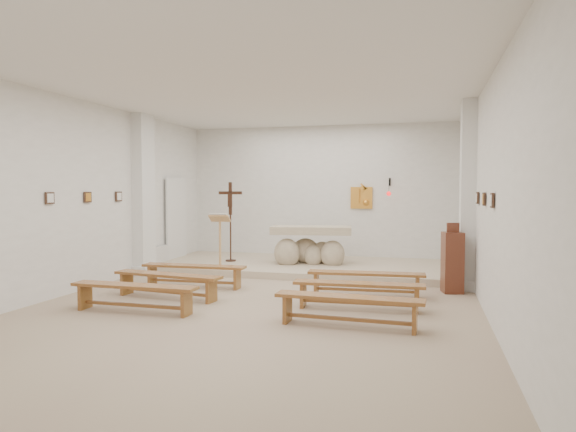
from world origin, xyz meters
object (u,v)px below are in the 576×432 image
(crucifix_stand, at_px, (230,216))
(lectern, at_px, (220,241))
(bench_right_second, at_px, (358,289))
(bench_right_third, at_px, (349,304))
(donation_pedestal, at_px, (452,262))
(bench_left_second, at_px, (167,280))
(bench_right_front, at_px, (366,278))
(altar, at_px, (310,248))
(bench_left_front, at_px, (194,270))
(bench_left_third, at_px, (134,291))

(crucifix_stand, bearing_deg, lectern, -84.00)
(bench_right_second, distance_m, bench_right_third, 1.04)
(crucifix_stand, height_order, donation_pedestal, crucifix_stand)
(bench_left_second, bearing_deg, bench_right_third, -9.96)
(bench_right_front, distance_m, bench_left_second, 3.43)
(lectern, distance_m, bench_right_third, 4.86)
(altar, relative_size, crucifix_stand, 1.02)
(bench_left_second, bearing_deg, crucifix_stand, 101.41)
(bench_left_front, relative_size, bench_left_third, 1.00)
(bench_right_second, bearing_deg, lectern, 141.10)
(bench_right_second, bearing_deg, bench_left_third, -164.61)
(altar, height_order, crucifix_stand, crucifix_stand)
(crucifix_stand, xyz_separation_m, bench_right_front, (3.50, -2.50, -0.92))
(bench_left_front, height_order, bench_left_third, same)
(altar, distance_m, donation_pedestal, 3.57)
(donation_pedestal, distance_m, bench_left_third, 5.50)
(bench_right_second, bearing_deg, bench_right_front, 87.78)
(lectern, xyz_separation_m, bench_right_second, (3.33, -2.48, -0.42))
(donation_pedestal, bearing_deg, lectern, 158.79)
(lectern, distance_m, bench_left_second, 2.52)
(altar, height_order, donation_pedestal, donation_pedestal)
(lectern, xyz_separation_m, bench_left_second, (0.06, -2.48, -0.42))
(lectern, distance_m, bench_right_second, 4.17)
(donation_pedestal, height_order, bench_right_front, donation_pedestal)
(donation_pedestal, height_order, bench_right_third, donation_pedestal)
(bench_right_third, bearing_deg, bench_right_second, 92.62)
(bench_left_second, relative_size, bench_left_third, 1.01)
(bench_right_front, height_order, bench_right_second, same)
(bench_left_third, xyz_separation_m, bench_right_third, (3.27, 0.00, 0.00))
(lectern, bearing_deg, crucifix_stand, 89.23)
(bench_right_front, bearing_deg, lectern, 152.85)
(bench_left_front, bearing_deg, lectern, 90.77)
(bench_left_front, distance_m, bench_left_third, 2.07)
(bench_left_front, xyz_separation_m, bench_right_third, (3.27, -2.07, 0.00))
(crucifix_stand, relative_size, bench_left_second, 0.92)
(crucifix_stand, xyz_separation_m, bench_left_front, (0.23, -2.50, -0.92))
(bench_left_front, distance_m, bench_right_front, 3.27)
(altar, bearing_deg, bench_left_front, -131.09)
(altar, xyz_separation_m, bench_left_front, (-1.69, -2.60, -0.19))
(lectern, height_order, bench_left_front, lectern)
(bench_left_third, relative_size, bench_right_third, 0.99)
(altar, xyz_separation_m, crucifix_stand, (-1.93, -0.10, 0.72))
(bench_right_front, xyz_separation_m, bench_left_third, (-3.27, -2.07, 0.00))
(bench_right_front, height_order, bench_left_second, same)
(bench_right_front, distance_m, bench_right_third, 2.07)
(bench_right_front, bearing_deg, altar, 117.41)
(crucifix_stand, relative_size, bench_left_third, 0.93)
(crucifix_stand, xyz_separation_m, bench_left_third, (0.23, -4.58, -0.92))
(lectern, distance_m, crucifix_stand, 1.18)
(bench_left_second, bearing_deg, bench_left_front, 97.65)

